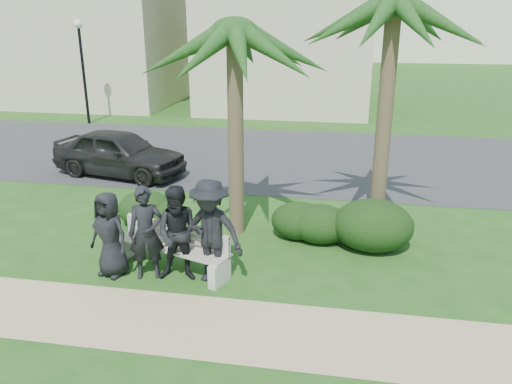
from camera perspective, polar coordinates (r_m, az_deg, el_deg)
ground at (r=9.26m, az=-3.04°, el=-8.78°), size 160.00×160.00×0.00m
footpath at (r=7.77m, az=-6.08°, el=-14.92°), size 30.00×1.60×0.01m
asphalt_street at (r=16.64m, az=3.07°, el=4.11°), size 160.00×8.00×0.01m
stucco_bldg_left at (r=29.44m, az=-19.10°, el=16.96°), size 10.40×8.40×7.30m
stucco_bldg_right at (r=26.12m, az=3.74°, el=17.75°), size 8.40×8.40×7.30m
street_lamp at (r=22.77m, az=-19.33°, el=14.72°), size 0.36×0.36×4.29m
park_bench at (r=9.24m, az=-9.72°, el=-6.63°), size 2.42×1.21×0.79m
man_a at (r=9.12m, az=-16.40°, el=-4.67°), size 0.87×0.69×1.55m
man_b at (r=8.86m, az=-12.43°, el=-4.59°), size 0.71×0.58×1.67m
man_c at (r=8.66m, az=-8.71°, el=-4.77°), size 0.89×0.73×1.71m
man_d at (r=8.53m, az=-5.27°, el=-4.51°), size 1.30×0.90×1.85m
hedge_a at (r=11.21m, az=-12.46°, el=-1.80°), size 1.24×1.03×0.81m
hedge_b at (r=11.10m, az=-11.04°, el=-2.29°), size 1.03×0.85×0.67m
hedge_d at (r=10.42m, az=5.00°, el=-3.15°), size 1.19×0.98×0.77m
hedge_e at (r=10.28m, az=7.37°, el=-3.51°), size 1.22×1.00×0.79m
hedge_f at (r=10.11m, az=13.24°, el=-3.55°), size 1.58×1.31×1.03m
palm_left at (r=9.90m, az=-2.49°, el=17.60°), size 3.00×3.00×5.02m
palm_right at (r=10.53m, az=15.50°, el=19.74°), size 3.00×3.00×5.52m
car_a at (r=14.96m, az=-15.37°, el=4.33°), size 4.16×2.36×1.33m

